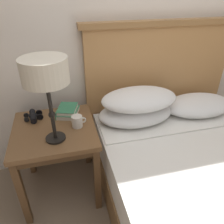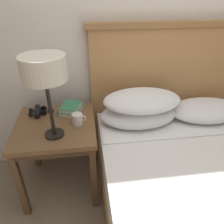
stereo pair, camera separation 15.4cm
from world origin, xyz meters
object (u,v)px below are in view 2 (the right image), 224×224
(book_on_nightstand, at_px, (71,110))
(book_stacked_on_top, at_px, (70,106))
(nightstand, at_px, (56,133))
(table_lamp, at_px, (44,71))
(coffee_mug, at_px, (78,119))
(bed, at_px, (202,203))
(binoculars_pair, at_px, (37,111))

(book_on_nightstand, bearing_deg, book_stacked_on_top, 178.89)
(nightstand, height_order, book_stacked_on_top, book_stacked_on_top)
(table_lamp, height_order, coffee_mug, table_lamp)
(bed, relative_size, book_stacked_on_top, 9.67)
(table_lamp, bearing_deg, bed, -25.61)
(book_stacked_on_top, bearing_deg, nightstand, -123.71)
(bed, xyz_separation_m, binoculars_pair, (-1.06, 0.73, 0.32))
(nightstand, xyz_separation_m, table_lamp, (0.01, -0.13, 0.54))
(nightstand, xyz_separation_m, binoculars_pair, (-0.15, 0.16, 0.10))
(bed, height_order, book_on_nightstand, bed)
(nightstand, height_order, coffee_mug, coffee_mug)
(bed, distance_m, coffee_mug, 0.99)
(bed, relative_size, book_on_nightstand, 8.82)
(book_stacked_on_top, relative_size, binoculars_pair, 1.28)
(book_on_nightstand, relative_size, book_stacked_on_top, 1.10)
(bed, bearing_deg, book_on_nightstand, 137.73)
(bed, relative_size, table_lamp, 3.70)
(book_on_nightstand, distance_m, binoculars_pair, 0.26)
(bed, distance_m, book_stacked_on_top, 1.14)
(book_on_nightstand, xyz_separation_m, book_stacked_on_top, (-0.00, 0.00, 0.03))
(table_lamp, bearing_deg, binoculars_pair, 117.76)
(book_stacked_on_top, height_order, coffee_mug, coffee_mug)
(book_stacked_on_top, bearing_deg, coffee_mug, -72.55)
(nightstand, height_order, table_lamp, table_lamp)
(book_on_nightstand, height_order, coffee_mug, coffee_mug)
(book_stacked_on_top, bearing_deg, bed, -42.16)
(coffee_mug, bearing_deg, book_stacked_on_top, 107.45)
(binoculars_pair, distance_m, coffee_mug, 0.36)
(nightstand, distance_m, book_on_nightstand, 0.22)
(nightstand, distance_m, coffee_mug, 0.21)
(table_lamp, distance_m, book_on_nightstand, 0.54)
(bed, height_order, binoculars_pair, bed)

